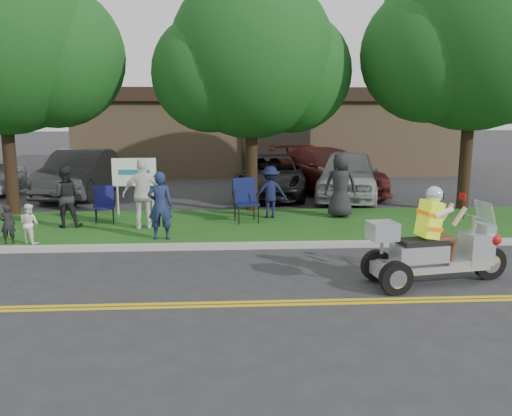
{
  "coord_description": "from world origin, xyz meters",
  "views": [
    {
      "loc": [
        -0.34,
        -9.0,
        3.25
      ],
      "look_at": [
        0.32,
        2.0,
        1.14
      ],
      "focal_mm": 38.0,
      "sensor_mm": 36.0,
      "label": 1
    }
  ],
  "objects": [
    {
      "name": "tree_right",
      "position": [
        7.06,
        7.03,
        5.03
      ],
      "size": [
        6.86,
        5.6,
        8.07
      ],
      "color": "#332114",
      "rests_on": "ground"
    },
    {
      "name": "centerline_near",
      "position": [
        0.0,
        -0.58,
        0.01
      ],
      "size": [
        60.0,
        0.1,
        0.01
      ],
      "primitive_type": "cube",
      "color": "gold",
      "rests_on": "ground"
    },
    {
      "name": "child_left",
      "position": [
        -5.29,
        3.4,
        0.56
      ],
      "size": [
        0.38,
        0.29,
        0.91
      ],
      "primitive_type": "imported",
      "rotation": [
        0.0,
        0.0,
        3.38
      ],
      "color": "black",
      "rests_on": "grass_verge"
    },
    {
      "name": "grass_verge",
      "position": [
        0.0,
        5.2,
        0.06
      ],
      "size": [
        60.0,
        4.0,
        0.1
      ],
      "primitive_type": "cube",
      "color": "#244B14",
      "rests_on": "ground"
    },
    {
      "name": "business_sign",
      "position": [
        -2.9,
        6.6,
        1.26
      ],
      "size": [
        1.25,
        0.06,
        1.75
      ],
      "color": "silver",
      "rests_on": "ground"
    },
    {
      "name": "trike_scooter",
      "position": [
        3.45,
        0.33,
        0.64
      ],
      "size": [
        2.79,
        1.09,
        1.82
      ],
      "rotation": [
        0.0,
        0.0,
        0.17
      ],
      "color": "black",
      "rests_on": "ground"
    },
    {
      "name": "spectator_chair_b",
      "position": [
        2.95,
        5.93,
        1.02
      ],
      "size": [
        0.99,
        0.75,
        1.83
      ],
      "primitive_type": "imported",
      "rotation": [
        0.0,
        0.0,
        2.94
      ],
      "color": "black",
      "rests_on": "grass_verge"
    },
    {
      "name": "parked_car_far_right",
      "position": [
        4.0,
        9.56,
        0.85
      ],
      "size": [
        3.21,
        5.33,
        1.7
      ],
      "primitive_type": "imported",
      "rotation": [
        0.0,
        0.0,
        -0.26
      ],
      "color": "#A1A4A8",
      "rests_on": "ground"
    },
    {
      "name": "spectator_chair_a",
      "position": [
        0.96,
        5.98,
        0.83
      ],
      "size": [
        0.97,
        0.59,
        1.46
      ],
      "primitive_type": "imported",
      "rotation": [
        0.0,
        0.0,
        3.19
      ],
      "color": "#131537",
      "rests_on": "grass_verge"
    },
    {
      "name": "parked_car_mid",
      "position": [
        1.45,
        10.32,
        0.73
      ],
      "size": [
        3.28,
        5.58,
        1.46
      ],
      "primitive_type": "imported",
      "rotation": [
        0.0,
        0.0,
        -0.17
      ],
      "color": "black",
      "rests_on": "ground"
    },
    {
      "name": "lawn_chair_b",
      "position": [
        -3.58,
        5.65,
        0.66
      ],
      "size": [
        0.6,
        0.61,
        0.98
      ],
      "rotation": [
        0.0,
        0.0,
        0.16
      ],
      "color": "black",
      "rests_on": "grass_verge"
    },
    {
      "name": "spectator_adult_mid",
      "position": [
        -4.44,
        5.1,
        0.9
      ],
      "size": [
        0.84,
        0.68,
        1.6
      ],
      "primitive_type": "imported",
      "rotation": [
        0.0,
        0.0,
        3.25
      ],
      "color": "black",
      "rests_on": "grass_verge"
    },
    {
      "name": "spectator_adult_right",
      "position": [
        -2.4,
        4.82,
        1.0
      ],
      "size": [
        1.12,
        0.65,
        1.79
      ],
      "primitive_type": "imported",
      "rotation": [
        0.0,
        0.0,
        3.36
      ],
      "color": "white",
      "rests_on": "grass_verge"
    },
    {
      "name": "commercial_building",
      "position": [
        2.0,
        18.98,
        2.01
      ],
      "size": [
        18.0,
        8.2,
        4.0
      ],
      "color": "#9E7F5B",
      "rests_on": "ground"
    },
    {
      "name": "lawn_chair_a",
      "position": [
        0.24,
        5.53,
        0.77
      ],
      "size": [
        0.73,
        0.75,
        1.18
      ],
      "rotation": [
        0.0,
        0.0,
        0.19
      ],
      "color": "black",
      "rests_on": "grass_verge"
    },
    {
      "name": "ground",
      "position": [
        0.0,
        0.0,
        0.0
      ],
      "size": [
        120.0,
        120.0,
        0.0
      ],
      "primitive_type": "plane",
      "color": "#28282B",
      "rests_on": "ground"
    },
    {
      "name": "spectator_adult_left",
      "position": [
        -1.84,
        3.64,
        0.91
      ],
      "size": [
        0.59,
        0.4,
        1.61
      ],
      "primitive_type": "imported",
      "rotation": [
        0.0,
        0.0,
        3.13
      ],
      "color": "#192647",
      "rests_on": "grass_verge"
    },
    {
      "name": "parked_car_right",
      "position": [
        3.51,
        10.85,
        0.83
      ],
      "size": [
        4.31,
        6.15,
        1.65
      ],
      "primitive_type": "imported",
      "rotation": [
        0.0,
        0.0,
        0.39
      ],
      "color": "#551713",
      "rests_on": "ground"
    },
    {
      "name": "tree_left",
      "position": [
        -6.44,
        7.03,
        4.85
      ],
      "size": [
        6.62,
        5.4,
        7.78
      ],
      "color": "#332114",
      "rests_on": "ground"
    },
    {
      "name": "curb",
      "position": [
        0.0,
        3.05,
        0.06
      ],
      "size": [
        60.0,
        0.25,
        0.12
      ],
      "primitive_type": "cube",
      "color": "#A8A89E",
      "rests_on": "ground"
    },
    {
      "name": "centerline_far",
      "position": [
        0.0,
        -0.42,
        0.01
      ],
      "size": [
        60.0,
        0.1,
        0.01
      ],
      "primitive_type": "cube",
      "color": "gold",
      "rests_on": "ground"
    },
    {
      "name": "child_right",
      "position": [
        -4.8,
        3.4,
        0.57
      ],
      "size": [
        0.56,
        0.52,
        0.93
      ],
      "primitive_type": "imported",
      "rotation": [
        0.0,
        0.0,
        2.68
      ],
      "color": "white",
      "rests_on": "grass_verge"
    },
    {
      "name": "parked_car_left",
      "position": [
        -5.5,
        10.67,
        0.83
      ],
      "size": [
        2.18,
        5.15,
        1.65
      ],
      "primitive_type": "imported",
      "rotation": [
        0.0,
        0.0,
        -0.09
      ],
      "color": "#2F2E31",
      "rests_on": "ground"
    },
    {
      "name": "tree_mid",
      "position": [
        0.55,
        7.23,
        4.43
      ],
      "size": [
        5.88,
        4.8,
        7.05
      ],
      "color": "#332114",
      "rests_on": "ground"
    }
  ]
}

